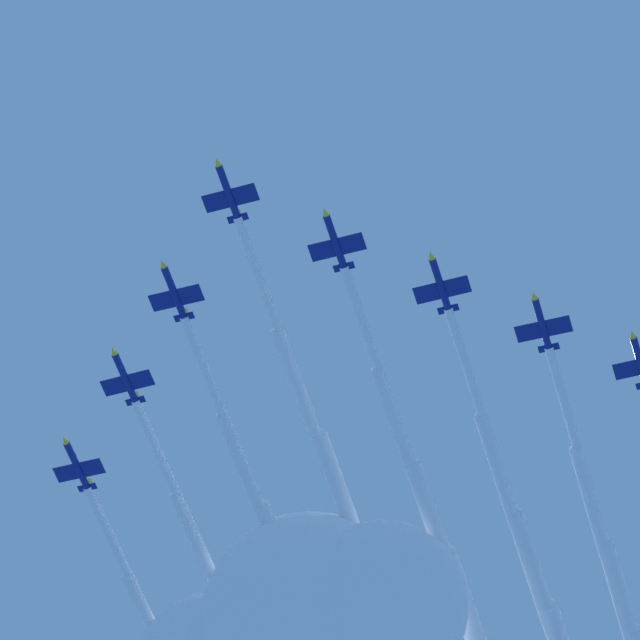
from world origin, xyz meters
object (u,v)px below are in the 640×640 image
object	(u,v)px
jet_lead	(342,497)
jet_port_inner	(433,520)
jet_starboard_inner	(283,559)
jet_starboard_mid	(240,633)
jet_port_outer	(622,598)
jet_port_mid	(535,572)

from	to	relation	value
jet_lead	jet_port_inner	xyz separation A→B (m)	(-10.86, -9.71, -2.54)
jet_starboard_inner	jet_starboard_mid	xyz separation A→B (m)	(14.15, -9.49, 1.70)
jet_lead	jet_port_outer	world-z (taller)	jet_lead
jet_lead	jet_port_inner	world-z (taller)	jet_lead
jet_starboard_inner	jet_port_mid	bearing A→B (deg)	-145.97
jet_port_inner	jet_port_outer	bearing A→B (deg)	-123.43
jet_lead	jet_starboard_inner	size ratio (longest dim) A/B	1.09
jet_lead	jet_port_mid	size ratio (longest dim) A/B	1.01
jet_starboard_mid	jet_port_outer	world-z (taller)	jet_starboard_mid
jet_starboard_inner	jet_port_mid	distance (m)	40.42
jet_port_outer	jet_port_inner	bearing A→B (deg)	56.57
jet_port_inner	jet_starboard_inner	world-z (taller)	jet_starboard_inner
jet_port_mid	jet_port_outer	distance (m)	15.65
jet_lead	jet_starboard_inner	distance (m)	14.00
jet_port_mid	jet_port_outer	size ratio (longest dim) A/B	1.03
jet_starboard_inner	jet_starboard_mid	bearing A→B (deg)	-33.85
jet_port_inner	jet_port_mid	bearing A→B (deg)	-119.16
jet_lead	jet_starboard_inner	xyz separation A→B (m)	(13.23, -3.94, -2.29)
jet_starboard_mid	jet_starboard_inner	bearing A→B (deg)	146.15
jet_starboard_inner	jet_starboard_mid	world-z (taller)	jet_starboard_mid
jet_starboard_mid	jet_lead	bearing A→B (deg)	153.87
jet_port_outer	jet_starboard_mid	bearing A→B (deg)	23.79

